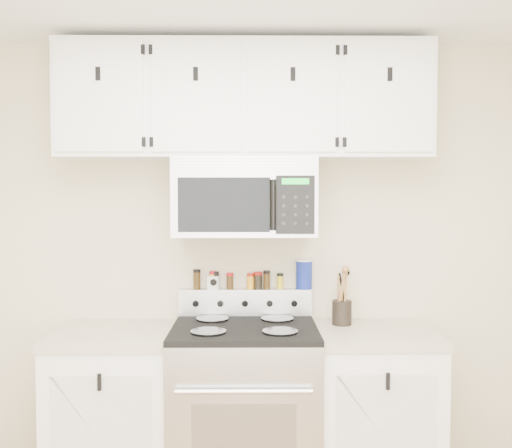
{
  "coord_description": "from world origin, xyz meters",
  "views": [
    {
      "loc": [
        0.03,
        -1.55,
        1.63
      ],
      "look_at": [
        0.06,
        1.45,
        1.49
      ],
      "focal_mm": 40.0,
      "sensor_mm": 36.0,
      "label": 1
    }
  ],
  "objects_px": {
    "range": "(245,412)",
    "microwave": "(245,197)",
    "salt_canister": "(304,274)",
    "utensil_crock": "(342,311)"
  },
  "relations": [
    {
      "from": "range",
      "to": "microwave",
      "type": "relative_size",
      "value": 1.45
    },
    {
      "from": "range",
      "to": "salt_canister",
      "type": "relative_size",
      "value": 6.39
    },
    {
      "from": "range",
      "to": "salt_canister",
      "type": "bearing_deg",
      "value": 39.7
    },
    {
      "from": "range",
      "to": "utensil_crock",
      "type": "bearing_deg",
      "value": 15.88
    },
    {
      "from": "utensil_crock",
      "to": "microwave",
      "type": "bearing_deg",
      "value": -177.16
    },
    {
      "from": "microwave",
      "to": "range",
      "type": "bearing_deg",
      "value": -90.23
    },
    {
      "from": "range",
      "to": "microwave",
      "type": "distance_m",
      "value": 1.15
    },
    {
      "from": "range",
      "to": "utensil_crock",
      "type": "relative_size",
      "value": 3.5
    },
    {
      "from": "microwave",
      "to": "salt_canister",
      "type": "relative_size",
      "value": 4.42
    },
    {
      "from": "utensil_crock",
      "to": "salt_canister",
      "type": "xyz_separation_m",
      "value": [
        -0.2,
        0.13,
        0.19
      ]
    }
  ]
}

